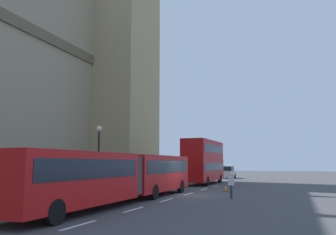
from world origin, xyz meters
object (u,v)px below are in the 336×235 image
double_decker_bus (204,160)px  pedestrian_near_cones (231,185)px  traffic_cone_west (225,188)px  street_lamp (98,154)px  traffic_cone_middle (232,184)px  sedan_lead (228,172)px  articulated_bus (123,173)px

double_decker_bus → pedestrian_near_cones: size_ratio=5.77×
traffic_cone_west → street_lamp: 10.84m
traffic_cone_west → traffic_cone_middle: 5.72m
sedan_lead → street_lamp: bearing=171.9°
double_decker_bus → sedan_lead: bearing=0.8°
articulated_bus → sedan_lead: articulated_bus is taller
pedestrian_near_cones → sedan_lead: bearing=11.4°
pedestrian_near_cones → street_lamp: bearing=93.6°
pedestrian_near_cones → double_decker_bus: bearing=21.8°
articulated_bus → traffic_cone_middle: size_ratio=31.26×
sedan_lead → street_lamp: 30.36m
double_decker_bus → street_lamp: (-14.81, 4.50, 0.35)m
sedan_lead → traffic_cone_middle: (-18.51, -3.98, -0.63)m
pedestrian_near_cones → articulated_bus: bearing=130.5°
double_decker_bus → sedan_lead: 15.27m
traffic_cone_west → traffic_cone_middle: same height
traffic_cone_middle → pedestrian_near_cones: 11.00m
double_decker_bus → traffic_cone_west: bearing=-154.8°
articulated_bus → traffic_cone_west: bearing=-23.1°
articulated_bus → double_decker_bus: double_decker_bus is taller
sedan_lead → traffic_cone_west: (-24.21, -4.47, -0.63)m
articulated_bus → double_decker_bus: 19.03m
traffic_cone_middle → double_decker_bus: bearing=48.3°
sedan_lead → pedestrian_near_cones: (-29.33, -5.90, -0.00)m
double_decker_bus → street_lamp: bearing=163.1°
double_decker_bus → sedan_lead: double_decker_bus is taller
articulated_bus → pedestrian_near_cones: (4.84, -5.67, -0.83)m
double_decker_bus → traffic_cone_west: size_ratio=16.81×
traffic_cone_west → pedestrian_near_cones: 5.35m
double_decker_bus → traffic_cone_west: (-9.04, -4.25, -2.43)m
sedan_lead → traffic_cone_west: 24.63m
street_lamp → pedestrian_near_cones: bearing=-86.4°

